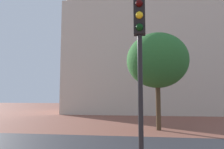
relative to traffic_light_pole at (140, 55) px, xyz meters
The scene contains 4 objects.
ground_plane 7.18m from the traffic_light_pole, 101.83° to the left, with size 120.00×120.00×0.00m, color brown.
landmark_building 26.57m from the traffic_light_pole, 87.19° to the left, with size 22.97×11.23×31.98m.
traffic_light_pole is the anchor object (origin of this frame).
tree_curb_far 9.88m from the traffic_light_pole, 83.56° to the left, with size 4.21×4.21×6.60m.
Camera 1 is at (1.36, -1.42, 2.22)m, focal length 34.35 mm.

